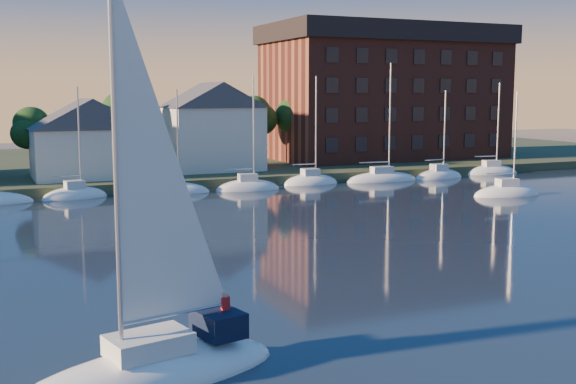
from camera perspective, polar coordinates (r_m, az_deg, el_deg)
ground at (r=27.15m, az=17.63°, el=-13.36°), size 260.00×260.00×0.00m
shoreline_land at (r=95.83m, az=-13.44°, el=1.87°), size 160.00×50.00×2.00m
wooden_dock at (r=73.47m, az=-10.17°, el=0.19°), size 120.00×3.00×1.00m
clubhouse_centre at (r=76.74m, az=-15.52°, el=4.20°), size 11.55×8.40×8.08m
clubhouse_east at (r=81.82m, az=-5.98°, el=5.26°), size 10.50×8.40×9.80m
condo_block at (r=98.08m, az=7.64°, el=7.88°), size 31.00×17.00×17.40m
tree_line at (r=84.03m, az=-10.75°, el=6.04°), size 93.40×5.40×8.90m
moored_fleet at (r=70.57m, az=-9.60°, el=-0.03°), size 87.50×2.40×12.05m
hero_sailboat at (r=25.45m, az=-10.59°, el=-13.09°), size 10.12×5.12×14.96m
drifting_sailboat_right at (r=71.01m, az=16.89°, el=-0.21°), size 7.04×3.34×10.89m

